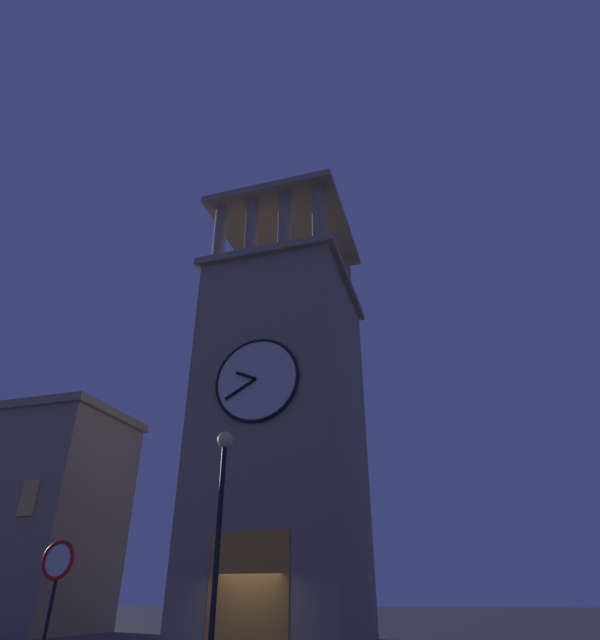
{
  "coord_description": "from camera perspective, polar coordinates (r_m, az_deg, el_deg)",
  "views": [
    {
      "loc": [
        -7.89,
        18.86,
        1.74
      ],
      "look_at": [
        -0.71,
        -5.05,
        15.3
      ],
      "focal_mm": 28.67,
      "sensor_mm": 36.0,
      "label": 1
    }
  ],
  "objects": [
    {
      "name": "street_lamp",
      "position": [
        14.22,
        -8.83,
        -19.23
      ],
      "size": [
        0.44,
        0.44,
        5.76
      ],
      "color": "black",
      "rests_on": "ground_plane"
    },
    {
      "name": "no_horn_sign",
      "position": [
        12.8,
        -25.59,
        -24.01
      ],
      "size": [
        0.78,
        0.14,
        2.8
      ],
      "color": "black",
      "rests_on": "ground_plane"
    },
    {
      "name": "clocktower",
      "position": [
        26.27,
        -1.71,
        -11.89
      ],
      "size": [
        7.49,
        8.65,
        23.8
      ],
      "color": "gray",
      "rests_on": "ground_plane"
    }
  ]
}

